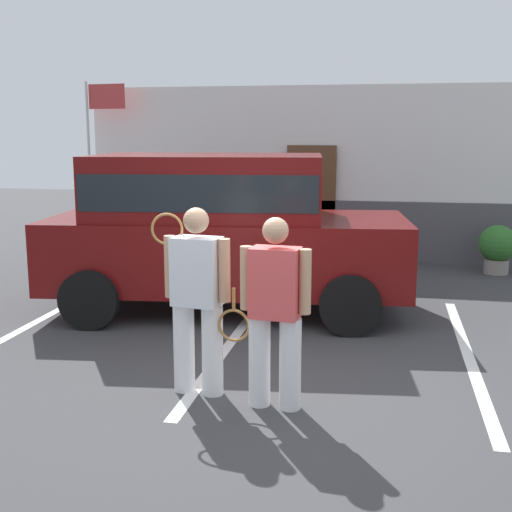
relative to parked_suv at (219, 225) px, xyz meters
The scene contains 10 objects.
ground_plane 3.18m from the parked_suv, 68.92° to the right, with size 40.00×40.00×0.00m, color #38383A.
parking_stripe_0 2.72m from the parked_suv, 149.00° to the right, with size 0.12×4.40×0.01m, color silver.
parking_stripe_1 1.77m from the parked_suv, 70.17° to the right, with size 0.12×4.40×0.01m, color silver.
parking_stripe_2 3.48m from the parked_suv, 22.75° to the right, with size 0.12×4.40×0.01m, color silver.
house_frontage 4.22m from the parked_suv, 75.35° to the left, with size 9.11×0.40×3.17m.
parked_suv is the anchor object (origin of this frame).
tennis_player_man 2.84m from the parked_suv, 79.79° to the right, with size 0.76×0.32×1.69m.
tennis_player_woman 3.23m from the parked_suv, 67.49° to the right, with size 0.87×0.29×1.65m.
potted_plant_by_porch 5.12m from the parked_suv, 38.54° to the left, with size 0.62×0.62×0.82m.
flag_pole 4.94m from the parked_suv, 132.60° to the left, with size 0.80×0.11×3.26m.
Camera 1 is at (1.06, -5.52, 2.33)m, focal length 46.53 mm.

